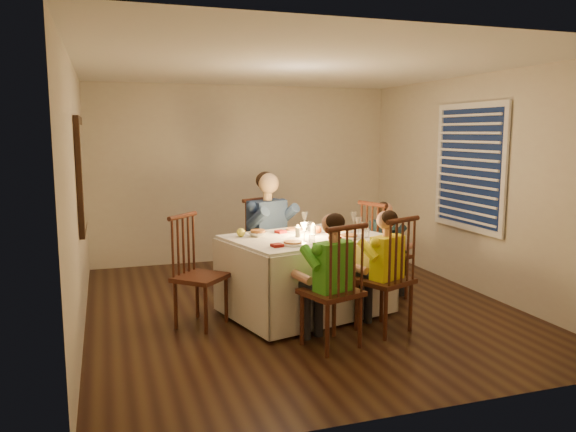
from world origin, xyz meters
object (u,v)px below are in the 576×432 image
object	(u,v)px
chair_extra	(202,325)
child_yellow	(383,331)
dining_table	(306,258)
chair_near_left	(331,346)
serving_bowl	(258,234)
chair_near_right	(383,331)
child_teal	(383,297)
adult	(269,293)
chair_end	(383,297)
child_green	(331,346)
chair_adult	(269,293)

from	to	relation	value
chair_extra	child_yellow	distance (m)	1.80
dining_table	chair_extra	size ratio (longest dim) A/B	1.65
chair_near_left	serving_bowl	size ratio (longest dim) A/B	5.89
chair_near_right	child_yellow	world-z (taller)	child_yellow
chair_near_left	child_teal	bearing A→B (deg)	-151.44
adult	serving_bowl	bearing A→B (deg)	-139.08
chair_end	child_green	distance (m)	1.68
dining_table	child_yellow	xyz separation A→B (m)	(0.53, -0.75, -0.60)
chair_near_right	child_green	size ratio (longest dim) A/B	0.93
child_yellow	serving_bowl	distance (m)	1.60
chair_extra	child_green	bearing A→B (deg)	-88.85
chair_near_left	child_yellow	size ratio (longest dim) A/B	0.96
child_green	child_yellow	size ratio (longest dim) A/B	1.03
chair_adult	child_teal	size ratio (longest dim) A/B	1.01
chair_end	adult	xyz separation A→B (m)	(-1.23, 0.58, 0.00)
chair_extra	adult	bearing A→B (deg)	-4.48
adult	chair_near_left	bearing A→B (deg)	-112.33
dining_table	chair_end	distance (m)	1.24
chair_near_right	child_green	xyz separation A→B (m)	(-0.64, -0.21, 0.00)
chair_end	chair_extra	bearing A→B (deg)	81.14
chair_adult	chair_extra	size ratio (longest dim) A/B	1.02
chair_near_left	dining_table	bearing A→B (deg)	-113.81
chair_near_right	child_yellow	distance (m)	0.00
chair_extra	chair_near_left	bearing A→B (deg)	-88.85
adult	child_teal	world-z (taller)	adult
dining_table	chair_adult	distance (m)	1.03
chair_near_right	serving_bowl	distance (m)	1.60
dining_table	child_teal	size ratio (longest dim) A/B	1.63
child_yellow	child_teal	size ratio (longest dim) A/B	1.05
chair_near_left	chair_end	world-z (taller)	same
adult	child_teal	bearing A→B (deg)	-49.41
chair_end	child_yellow	distance (m)	1.13
adult	child_teal	size ratio (longest dim) A/B	1.29
chair_near_right	chair_extra	xyz separation A→B (m)	(-1.66, 0.71, 0.00)
dining_table	child_yellow	size ratio (longest dim) A/B	1.55
chair_near_left	chair_near_right	distance (m)	0.68
child_green	child_teal	size ratio (longest dim) A/B	1.08
dining_table	chair_adult	xyz separation A→B (m)	(-0.16, 0.83, -0.60)
child_green	serving_bowl	distance (m)	1.45
dining_table	chair_near_left	distance (m)	1.14
dining_table	child_green	size ratio (longest dim) A/B	1.51
child_green	dining_table	bearing A→B (deg)	-113.81
child_yellow	child_teal	bearing A→B (deg)	-140.91
chair_end	serving_bowl	world-z (taller)	serving_bowl
serving_bowl	dining_table	bearing A→B (deg)	-16.28
chair_near_left	chair_extra	bearing A→B (deg)	-59.59
child_green	child_teal	xyz separation A→B (m)	(1.17, 1.21, 0.00)
chair_near_left	child_yellow	bearing A→B (deg)	-179.02
dining_table	chair_near_left	size ratio (longest dim) A/B	1.62
chair_extra	child_green	size ratio (longest dim) A/B	0.92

